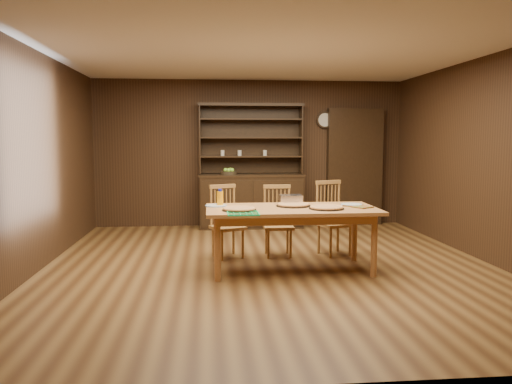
{
  "coord_description": "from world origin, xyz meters",
  "views": [
    {
      "loc": [
        -0.74,
        -5.96,
        1.55
      ],
      "look_at": [
        -0.14,
        0.4,
        0.87
      ],
      "focal_mm": 35.0,
      "sensor_mm": 36.0,
      "label": 1
    }
  ],
  "objects": [
    {
      "name": "wall_clock",
      "position": [
        1.35,
        2.96,
        1.9
      ],
      "size": [
        0.3,
        0.05,
        0.3
      ],
      "color": "black",
      "rests_on": "room_shell"
    },
    {
      "name": "juice_bottle",
      "position": [
        -0.61,
        0.0,
        0.84
      ],
      "size": [
        0.08,
        0.08,
        0.21
      ],
      "color": "orange",
      "rests_on": "dining_table"
    },
    {
      "name": "pot_holder_a",
      "position": [
        1.05,
        -0.29,
        0.76
      ],
      "size": [
        0.27,
        0.27,
        0.01
      ],
      "primitive_type": "cube",
      "rotation": [
        0.0,
        0.0,
        0.54
      ],
      "color": "#A31215",
      "rests_on": "dining_table"
    },
    {
      "name": "chair_center",
      "position": [
        0.17,
        0.58,
        0.5
      ],
      "size": [
        0.39,
        0.37,
        0.94
      ],
      "rotation": [
        0.0,
        0.0,
        -0.01
      ],
      "color": "#B37A3D",
      "rests_on": "floor"
    },
    {
      "name": "fruit_bowl",
      "position": [
        -0.4,
        2.69,
        0.98
      ],
      "size": [
        0.3,
        0.3,
        0.12
      ],
      "color": "black",
      "rests_on": "china_hutch"
    },
    {
      "name": "floor",
      "position": [
        0.0,
        0.0,
        0.0
      ],
      "size": [
        6.0,
        6.0,
        0.0
      ],
      "primitive_type": "plane",
      "color": "brown",
      "rests_on": "ground"
    },
    {
      "name": "pizza_right",
      "position": [
        0.61,
        -0.37,
        0.77
      ],
      "size": [
        0.41,
        0.41,
        0.04
      ],
      "color": "black",
      "rests_on": "dining_table"
    },
    {
      "name": "china_hutch",
      "position": [
        -0.0,
        2.75,
        0.6
      ],
      "size": [
        1.84,
        0.52,
        2.17
      ],
      "color": "black",
      "rests_on": "floor"
    },
    {
      "name": "pizza_center",
      "position": [
        0.27,
        -0.09,
        0.77
      ],
      "size": [
        0.42,
        0.42,
        0.04
      ],
      "color": "black",
      "rests_on": "dining_table"
    },
    {
      "name": "pizza_left",
      "position": [
        -0.4,
        -0.39,
        0.77
      ],
      "size": [
        0.39,
        0.39,
        0.04
      ],
      "color": "black",
      "rests_on": "dining_table"
    },
    {
      "name": "chair_left",
      "position": [
        -0.53,
        0.56,
        0.5
      ],
      "size": [
        0.5,
        0.49,
        0.95
      ],
      "rotation": [
        0.0,
        0.0,
        0.4
      ],
      "color": "#B37A3D",
      "rests_on": "floor"
    },
    {
      "name": "doorway",
      "position": [
        1.9,
        2.9,
        1.05
      ],
      "size": [
        1.0,
        0.18,
        2.1
      ],
      "primitive_type": "cube",
      "color": "black",
      "rests_on": "floor"
    },
    {
      "name": "cooling_rack",
      "position": [
        -0.38,
        -0.66,
        0.76
      ],
      "size": [
        0.37,
        0.37,
        0.02
      ],
      "primitive_type": null,
      "rotation": [
        0.0,
        0.0,
        0.13
      ],
      "color": "#0DB257",
      "rests_on": "dining_table"
    },
    {
      "name": "plate_left",
      "position": [
        -0.66,
        -0.02,
        0.76
      ],
      "size": [
        0.26,
        0.26,
        0.02
      ],
      "color": "white",
      "rests_on": "dining_table"
    },
    {
      "name": "chair_right",
      "position": [
        0.91,
        0.58,
        0.53
      ],
      "size": [
        0.51,
        0.5,
        0.99
      ],
      "rotation": [
        0.0,
        0.0,
        0.34
      ],
      "color": "#B37A3D",
      "rests_on": "floor"
    },
    {
      "name": "dining_table",
      "position": [
        0.22,
        -0.22,
        0.67
      ],
      "size": [
        2.0,
        1.0,
        0.75
      ],
      "color": "#B76D3F",
      "rests_on": "floor"
    },
    {
      "name": "pot_holder_b",
      "position": [
        0.99,
        -0.14,
        0.76
      ],
      "size": [
        0.27,
        0.27,
        0.01
      ],
      "primitive_type": "cube",
      "rotation": [
        0.0,
        0.0,
        -0.64
      ],
      "color": "#A31215",
      "rests_on": "dining_table"
    },
    {
      "name": "room_shell",
      "position": [
        0.0,
        0.0,
        1.58
      ],
      "size": [
        6.0,
        6.0,
        6.0
      ],
      "color": "silver",
      "rests_on": "floor"
    },
    {
      "name": "foil_dish",
      "position": [
        0.27,
        0.14,
        0.81
      ],
      "size": [
        0.28,
        0.2,
        0.11
      ],
      "primitive_type": "cube",
      "rotation": [
        0.0,
        0.0,
        0.02
      ],
      "color": "silver",
      "rests_on": "dining_table"
    },
    {
      "name": "plate_right",
      "position": [
        0.99,
        -0.08,
        0.76
      ],
      "size": [
        0.26,
        0.26,
        0.02
      ],
      "color": "white",
      "rests_on": "dining_table"
    }
  ]
}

